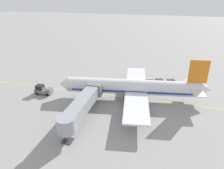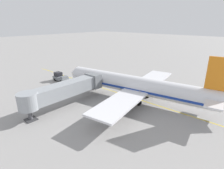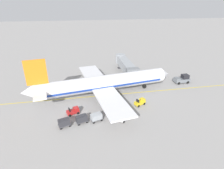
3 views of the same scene
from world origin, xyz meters
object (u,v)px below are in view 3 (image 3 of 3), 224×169
baggage_cart_front (96,117)px  parked_airliner (103,83)px  jet_bridge (126,65)px  baggage_tug_spare (140,102)px  ground_crew_loader (116,99)px  ground_crew_wing_walker (112,104)px  baggage_tug_trailing (73,111)px  pushback_tractor (182,79)px  baggage_cart_second_in_train (82,119)px  baggage_cart_third_in_train (64,122)px  baggage_tug_lead (124,116)px

baggage_cart_front → parked_airliner: bearing=164.4°
jet_bridge → baggage_tug_spare: 18.50m
baggage_tug_spare → ground_crew_loader: bearing=-108.7°
ground_crew_wing_walker → baggage_tug_trailing: bearing=-83.0°
pushback_tractor → baggage_tug_trailing: (10.70, -30.67, -0.39)m
baggage_tug_spare → baggage_cart_second_in_train: (4.39, -13.22, 0.24)m
parked_airliner → baggage_tug_spare: parked_airliner is taller
parked_airliner → jet_bridge: 14.70m
parked_airliner → baggage_cart_third_in_train: bearing=-38.6°
baggage_cart_second_in_train → ground_crew_loader: bearing=127.4°
baggage_tug_lead → baggage_cart_front: baggage_tug_lead is taller
baggage_tug_spare → baggage_cart_third_in_train: baggage_tug_spare is taller
jet_bridge → pushback_tractor: jet_bridge is taller
pushback_tractor → jet_bridge: bearing=-120.4°
jet_bridge → baggage_tug_lead: jet_bridge is taller
pushback_tractor → baggage_cart_front: 29.70m
parked_airliner → baggage_cart_front: 11.28m
baggage_tug_spare → baggage_cart_second_in_train: size_ratio=0.93×
baggage_cart_third_in_train → baggage_tug_spare: bearing=106.8°
parked_airliner → baggage_cart_second_in_train: 12.43m
baggage_cart_second_in_train → ground_crew_wing_walker: (-4.42, 6.80, 0.00)m
baggage_cart_front → baggage_cart_second_in_train: 2.85m
pushback_tractor → ground_crew_wing_walker: bearing=-66.5°
baggage_cart_second_in_train → ground_crew_wing_walker: size_ratio=1.76×
baggage_cart_front → baggage_tug_lead: bearing=84.2°
baggage_tug_lead → baggage_tug_trailing: (-3.83, -9.90, 0.00)m
parked_airliner → baggage_cart_front: parked_airliner is taller
baggage_tug_trailing → parked_airliner: bearing=134.8°
baggage_tug_spare → baggage_cart_front: size_ratio=0.93×
baggage_tug_spare → ground_crew_wing_walker: bearing=-90.3°
baggage_tug_spare → baggage_cart_second_in_train: baggage_tug_spare is taller
ground_crew_wing_walker → ground_crew_loader: size_ratio=1.00×
ground_crew_wing_walker → baggage_cart_front: bearing=-42.5°
jet_bridge → baggage_tug_lead: (23.09, -6.17, -2.75)m
parked_airliner → baggage_cart_third_in_train: size_ratio=12.56×
jet_bridge → baggage_tug_trailing: size_ratio=6.29×
baggage_tug_trailing → baggage_tug_spare: 14.87m
baggage_tug_trailing → ground_crew_loader: bearing=106.0°
jet_bridge → pushback_tractor: bearing=59.6°
jet_bridge → ground_crew_loader: bearing=-21.3°
parked_airliner → ground_crew_wing_walker: parked_airliner is taller
baggage_cart_second_in_train → ground_crew_loader: ground_crew_loader is taller
parked_airliner → ground_crew_wing_walker: bearing=8.8°
baggage_cart_front → baggage_cart_third_in_train: 6.11m
baggage_cart_second_in_train → baggage_tug_spare: bearing=108.4°
baggage_tug_lead → jet_bridge: bearing=165.0°
baggage_cart_third_in_train → ground_crew_loader: (-6.73, 11.26, 0.00)m
pushback_tractor → ground_crew_loader: bearing=-69.3°
ground_crew_loader → baggage_tug_lead: bearing=2.2°
baggage_tug_trailing → pushback_tractor: bearing=109.2°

